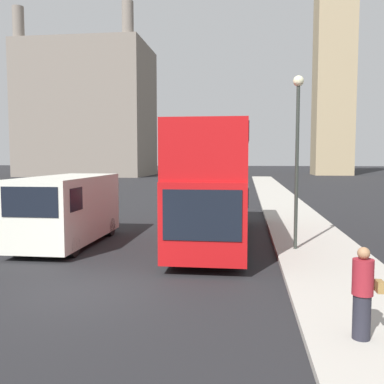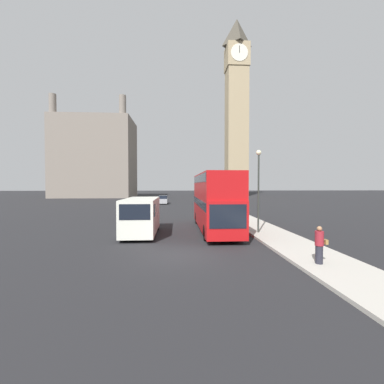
# 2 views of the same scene
# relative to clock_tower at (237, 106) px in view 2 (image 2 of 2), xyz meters

# --- Properties ---
(ground_plane) EXTENTS (300.00, 300.00, 0.00)m
(ground_plane) POSITION_rel_clock_tower_xyz_m (-19.67, -71.56, -29.80)
(ground_plane) COLOR black
(sidewalk_strip) EXTENTS (3.02, 120.00, 0.15)m
(sidewalk_strip) POSITION_rel_clock_tower_xyz_m (-13.16, -71.56, -29.72)
(sidewalk_strip) COLOR #ADA89E
(sidewalk_strip) RESTS_ON ground_plane
(clock_tower) EXTENTS (7.22, 7.39, 58.12)m
(clock_tower) POSITION_rel_clock_tower_xyz_m (0.00, 0.00, 0.00)
(clock_tower) COLOR tan
(clock_tower) RESTS_ON ground_plane
(building_block_distant) EXTENTS (21.45, 15.27, 27.56)m
(building_block_distant) POSITION_rel_clock_tower_xyz_m (-43.42, -7.93, -18.44)
(building_block_distant) COLOR slate
(building_block_distant) RESTS_ON ground_plane
(red_double_decker_bus) EXTENTS (2.50, 10.56, 4.39)m
(red_double_decker_bus) POSITION_rel_clock_tower_xyz_m (-16.88, -64.89, -27.35)
(red_double_decker_bus) COLOR #B71114
(red_double_decker_bus) RESTS_ON ground_plane
(white_van) EXTENTS (2.21, 5.75, 2.58)m
(white_van) POSITION_rel_clock_tower_xyz_m (-22.33, -66.42, -28.41)
(white_van) COLOR silver
(white_van) RESTS_ON ground_plane
(pedestrian) EXTENTS (0.52, 0.36, 1.62)m
(pedestrian) POSITION_rel_clock_tower_xyz_m (-13.69, -74.06, -28.84)
(pedestrian) COLOR #23232D
(pedestrian) RESTS_ON sidewalk_strip
(street_lamp) EXTENTS (0.36, 0.36, 5.87)m
(street_lamp) POSITION_rel_clock_tower_xyz_m (-14.00, -66.71, -25.81)
(street_lamp) COLOR #2D332D
(street_lamp) RESTS_ON sidewalk_strip
(parked_sedan) EXTENTS (1.72, 4.56, 1.56)m
(parked_sedan) POSITION_rel_clock_tower_xyz_m (-22.44, -36.18, -29.09)
(parked_sedan) COLOR #99999E
(parked_sedan) RESTS_ON ground_plane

